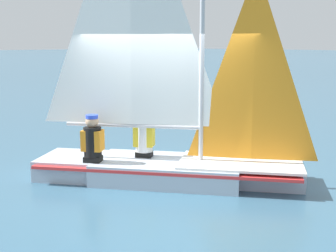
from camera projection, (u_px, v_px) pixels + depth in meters
ground_plane at (168, 180)px, 8.11m from camera, size 260.00×260.00×0.00m
sailboat_main at (166, 133)px, 7.97m from camera, size 3.55×4.42×5.40m
sailor_helm at (144, 142)px, 8.26m from camera, size 0.42×0.43×1.16m
sailor_crew at (93, 146)px, 7.91m from camera, size 0.42×0.43×1.16m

